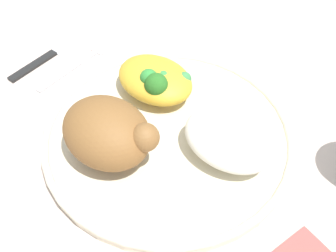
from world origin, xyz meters
TOP-DOWN VIEW (x-y plane):
  - ground_plane at (0.00, 0.00)m, footprint 2.00×2.00m
  - plate at (0.00, 0.00)m, footprint 0.30×0.30m
  - roasted_chicken at (-0.03, -0.06)m, footprint 0.11×0.09m
  - rice_pile at (0.07, 0.02)m, footprint 0.11×0.08m
  - mac_cheese_with_broccoli at (-0.06, 0.04)m, footprint 0.10×0.08m
  - fork at (-0.19, 0.04)m, footprint 0.02×0.14m
  - knife at (-0.24, 0.02)m, footprint 0.02×0.19m

SIDE VIEW (x-z plane):
  - ground_plane at x=0.00m, z-range 0.00..0.00m
  - fork at x=-0.19m, z-range 0.00..0.01m
  - knife at x=-0.24m, z-range 0.00..0.01m
  - plate at x=0.00m, z-range 0.00..0.02m
  - mac_cheese_with_broccoli at x=-0.06m, z-range 0.02..0.06m
  - rice_pile at x=0.07m, z-range 0.02..0.06m
  - roasted_chicken at x=-0.03m, z-range 0.02..0.09m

